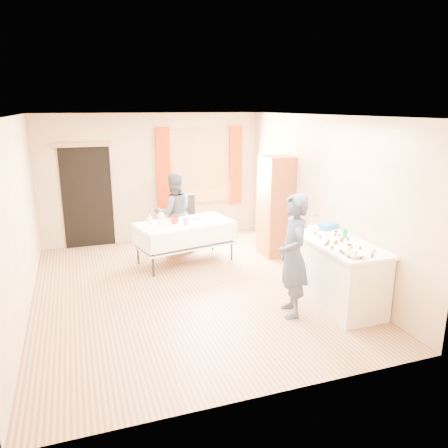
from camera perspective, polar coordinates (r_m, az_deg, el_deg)
name	(u,v)px	position (r m, az deg, el deg)	size (l,w,h in m)	color
floor	(188,289)	(6.84, -4.78, -8.50)	(4.50, 5.50, 0.02)	#9E7047
ceiling	(184,115)	(6.27, -5.31, 14.00)	(4.50, 5.50, 0.02)	white
wall_back	(152,178)	(9.09, -9.34, 5.90)	(4.50, 0.02, 2.60)	tan
wall_front	(262,272)	(3.92, 4.99, -6.28)	(4.50, 0.02, 2.60)	tan
wall_left	(17,219)	(6.30, -25.38, 0.54)	(0.02, 5.50, 2.60)	tan
wall_right	(320,197)	(7.30, 12.46, 3.50)	(0.02, 5.50, 2.60)	tan
window_frame	(200,167)	(9.24, -3.18, 7.48)	(1.32, 0.06, 1.52)	olive
window_pane	(200,167)	(9.23, -3.15, 7.47)	(1.20, 0.02, 1.40)	white
curtain_left	(164,169)	(9.01, -7.90, 7.17)	(0.28, 0.06, 1.65)	#9F2502
curtain_right	(235,165)	(9.43, 1.50, 7.66)	(0.28, 0.06, 1.65)	#9F2502
doorway	(87,197)	(8.99, -17.41, 3.36)	(0.95, 0.04, 2.00)	black
door_lintel	(83,145)	(8.82, -17.93, 9.82)	(1.05, 0.06, 0.08)	olive
cabinet	(276,206)	(8.18, 6.78, 2.32)	(0.50, 0.60, 1.86)	brown
counter	(338,273)	(6.39, 14.67, -6.24)	(0.73, 1.54, 0.91)	beige
party_table	(185,239)	(7.81, -5.12, -1.91)	(1.83, 1.20, 0.75)	black
chair	(186,232)	(8.74, -5.02, -0.99)	(0.48, 0.48, 1.03)	black
girl	(293,256)	(5.82, 9.02, -4.12)	(0.51, 0.67, 1.66)	#273049
woman	(174,213)	(8.33, -6.52, 1.44)	(0.76, 0.60, 1.54)	black
soda_can	(345,234)	(6.46, 15.54, -1.22)	(0.07, 0.07, 0.12)	#0F9939
mixing_bowl	(355,255)	(5.68, 16.70, -3.89)	(0.25, 0.25, 0.05)	white
foam_block	(313,229)	(6.67, 11.58, -0.63)	(0.15, 0.10, 0.08)	white
blue_basket	(327,226)	(6.86, 13.31, -0.30)	(0.30, 0.20, 0.08)	blue
pitcher	(161,220)	(7.45, -8.18, 0.46)	(0.11, 0.11, 0.22)	silver
cup_red	(175,220)	(7.65, -6.46, 0.54)	(0.17, 0.17, 0.12)	#AD1420
cup_rainbow	(186,222)	(7.55, -5.01, 0.32)	(0.12, 0.12, 0.11)	red
small_bowl	(196,218)	(7.93, -3.72, 0.85)	(0.20, 0.20, 0.05)	white
pastry_tray	(211,219)	(7.86, -1.74, 0.64)	(0.28, 0.20, 0.02)	white
bottle	(150,219)	(7.67, -9.65, 0.63)	(0.09, 0.09, 0.17)	white
cake_balls	(344,245)	(6.05, 15.36, -2.69)	(0.53, 1.15, 0.04)	#3F2314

